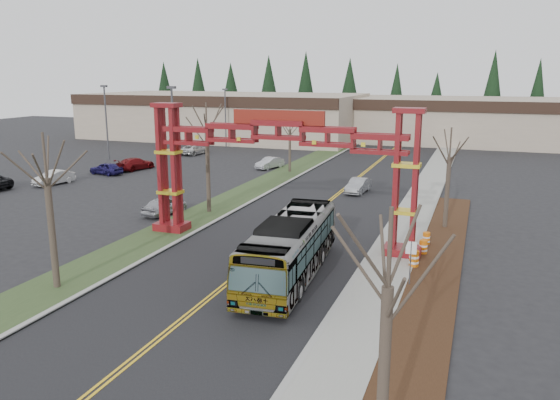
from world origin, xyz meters
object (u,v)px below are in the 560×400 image
at_px(retail_building_west, 225,116).
at_px(parked_car_mid_b, 106,168).
at_px(light_pole_far, 225,114).
at_px(street_sign, 411,254).
at_px(barrel_south, 414,259).
at_px(silver_sedan, 358,186).
at_px(parked_car_far_b, 194,149).
at_px(bare_tree_right_far, 450,158).
at_px(transit_bus, 290,248).
at_px(bare_tree_median_far, 290,130).
at_px(retail_building_east, 470,120).
at_px(parked_car_mid_a, 135,164).
at_px(parked_car_near_b, 54,178).
at_px(barrel_mid, 423,248).
at_px(light_pole_near, 173,128).
at_px(bare_tree_median_mid, 207,132).
at_px(bare_tree_right_near, 388,288).
at_px(parked_car_far_a, 270,163).
at_px(bare_tree_median_near, 47,179).
at_px(parked_car_near_a, 164,205).
at_px(gateway_arch, 278,152).
at_px(barrel_north, 426,239).
at_px(light_pole_mid, 106,117).

height_order(retail_building_west, parked_car_mid_b, retail_building_west).
relative_size(parked_car_mid_b, light_pole_far, 0.46).
distance_m(street_sign, barrel_south, 3.11).
height_order(silver_sedan, parked_car_far_b, silver_sedan).
bearing_deg(bare_tree_right_far, parked_car_mid_b, 165.51).
bearing_deg(silver_sedan, bare_tree_right_far, -43.72).
distance_m(transit_bus, bare_tree_median_far, 32.66).
xyz_separation_m(retail_building_east, parked_car_mid_b, (-36.41, -45.22, -2.83)).
bearing_deg(parked_car_mid_a, retail_building_east, -118.76).
bearing_deg(parked_car_near_b, barrel_mid, -5.42).
xyz_separation_m(light_pole_near, street_sign, (25.69, -19.66, -3.84)).
bearing_deg(bare_tree_median_mid, transit_bus, -46.06).
bearing_deg(silver_sedan, bare_tree_right_near, -71.48).
distance_m(parked_car_mid_a, parked_car_far_a, 15.46).
height_order(retail_building_east, parked_car_far_b, retail_building_east).
xyz_separation_m(retail_building_west, bare_tree_median_near, (22.00, -65.21, 1.95)).
relative_size(silver_sedan, bare_tree_right_near, 0.54).
distance_m(transit_bus, light_pole_far, 54.71).
relative_size(retail_building_east, silver_sedan, 9.28).
bearing_deg(parked_car_near_a, parked_car_near_b, -13.58).
xyz_separation_m(transit_bus, bare_tree_median_mid, (-10.76, 11.16, 4.78)).
bearing_deg(silver_sedan, gateway_arch, -90.06).
distance_m(parked_car_far_a, barrel_south, 34.71).
height_order(gateway_arch, parked_car_mid_a, gateway_arch).
distance_m(parked_car_mid_a, barrel_mid, 39.64).
height_order(light_pole_far, barrel_north, light_pole_far).
bearing_deg(barrel_mid, bare_tree_right_near, -87.53).
bearing_deg(parked_car_far_b, bare_tree_median_mid, 127.04).
bearing_deg(parked_car_far_a, bare_tree_median_mid, -64.32).
height_order(light_pole_far, barrel_south, light_pole_far).
relative_size(parked_car_near_b, barrel_south, 4.11).
height_order(silver_sedan, bare_tree_median_mid, bare_tree_median_mid).
bearing_deg(parked_car_far_a, transit_bus, -49.28).
bearing_deg(bare_tree_median_near, barrel_south, 29.06).
height_order(parked_car_near_b, parked_car_far_a, parked_car_near_b).
height_order(parked_car_mid_a, barrel_south, parked_car_mid_a).
bearing_deg(parked_car_far_b, light_pole_mid, 51.89).
bearing_deg(light_pole_mid, barrel_south, -33.33).
relative_size(retail_building_east, parked_car_far_b, 7.86).
bearing_deg(parked_car_mid_b, bare_tree_right_far, 85.81).
relative_size(silver_sedan, barrel_south, 3.98).
distance_m(parked_car_near_a, street_sign, 21.81).
xyz_separation_m(gateway_arch, bare_tree_right_near, (10.00, -18.71, -0.61)).
bearing_deg(barrel_north, silver_sedan, 117.86).
xyz_separation_m(parked_car_mid_a, bare_tree_median_mid, (17.19, -14.81, 5.73)).
relative_size(barrel_south, barrel_north, 1.16).
distance_m(parked_car_far_b, light_pole_far, 9.35).
xyz_separation_m(parked_car_near_a, barrel_north, (20.15, -1.19, -0.26)).
bearing_deg(silver_sedan, street_sign, -65.81).
bearing_deg(silver_sedan, parked_car_mid_b, -174.20).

